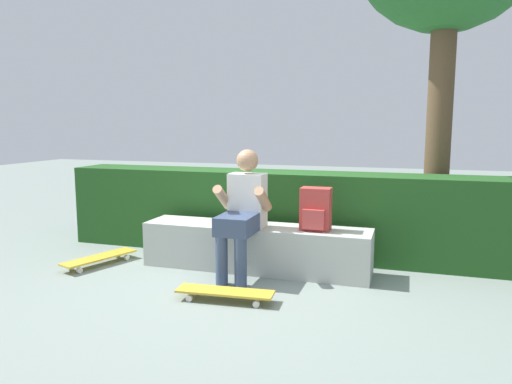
{
  "coord_description": "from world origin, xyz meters",
  "views": [
    {
      "loc": [
        1.41,
        -4.01,
        1.44
      ],
      "look_at": [
        0.01,
        0.34,
        0.78
      ],
      "focal_mm": 33.66,
      "sensor_mm": 36.0,
      "label": 1
    }
  ],
  "objects_px": {
    "bench_main": "(256,248)",
    "skateboard_beside_bench": "(99,258)",
    "skateboard_near_person": "(225,292)",
    "person_skater": "(243,209)",
    "backpack_on_bench": "(316,210)"
  },
  "relations": [
    {
      "from": "skateboard_near_person",
      "to": "skateboard_beside_bench",
      "type": "height_order",
      "value": "same"
    },
    {
      "from": "skateboard_near_person",
      "to": "person_skater",
      "type": "bearing_deg",
      "value": 97.01
    },
    {
      "from": "person_skater",
      "to": "skateboard_beside_bench",
      "type": "height_order",
      "value": "person_skater"
    },
    {
      "from": "skateboard_beside_bench",
      "to": "backpack_on_bench",
      "type": "distance_m",
      "value": 2.26
    },
    {
      "from": "bench_main",
      "to": "backpack_on_bench",
      "type": "xyz_separation_m",
      "value": [
        0.59,
        -0.01,
        0.41
      ]
    },
    {
      "from": "skateboard_beside_bench",
      "to": "skateboard_near_person",
      "type": "bearing_deg",
      "value": -18.97
    },
    {
      "from": "person_skater",
      "to": "backpack_on_bench",
      "type": "distance_m",
      "value": 0.68
    },
    {
      "from": "skateboard_near_person",
      "to": "backpack_on_bench",
      "type": "relative_size",
      "value": 2.03
    },
    {
      "from": "bench_main",
      "to": "skateboard_beside_bench",
      "type": "relative_size",
      "value": 2.74
    },
    {
      "from": "backpack_on_bench",
      "to": "skateboard_beside_bench",
      "type": "bearing_deg",
      "value": -171.06
    },
    {
      "from": "bench_main",
      "to": "backpack_on_bench",
      "type": "distance_m",
      "value": 0.72
    },
    {
      "from": "person_skater",
      "to": "skateboard_near_person",
      "type": "xyz_separation_m",
      "value": [
        0.08,
        -0.68,
        -0.57
      ]
    },
    {
      "from": "person_skater",
      "to": "skateboard_beside_bench",
      "type": "bearing_deg",
      "value": -174.88
    },
    {
      "from": "person_skater",
      "to": "backpack_on_bench",
      "type": "bearing_deg",
      "value": 17.42
    },
    {
      "from": "bench_main",
      "to": "skateboard_near_person",
      "type": "xyz_separation_m",
      "value": [
        0.02,
        -0.9,
        -0.15
      ]
    }
  ]
}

